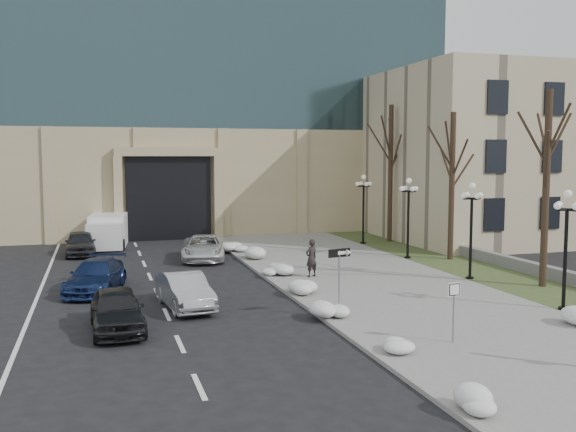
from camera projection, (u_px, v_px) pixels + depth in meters
name	position (u px, v px, depth m)	size (l,w,h in m)	color
ground	(458.00, 388.00, 16.79)	(160.00, 160.00, 0.00)	black
sidewalk	(366.00, 279.00, 31.14)	(9.00, 40.00, 0.12)	gray
curb	(277.00, 284.00, 29.85)	(0.30, 40.00, 0.14)	gray
grass_strip	(482.00, 272.00, 33.00)	(4.00, 40.00, 0.10)	#374522
stone_wall	(493.00, 259.00, 35.45)	(0.50, 30.00, 0.70)	slate
office_tower	(174.00, 13.00, 56.03)	(40.00, 24.70, 36.00)	tan
classical_building	(516.00, 156.00, 49.19)	(22.00, 18.12, 12.00)	#B9AB8B
car_a	(117.00, 310.00, 22.15)	(1.75, 4.34, 1.48)	black
car_b	(185.00, 291.00, 25.44)	(1.50, 4.30, 1.42)	#A0A4A8
car_c	(96.00, 276.00, 28.48)	(1.98, 4.87, 1.41)	navy
car_d	(203.00, 248.00, 37.16)	(2.37, 5.13, 1.42)	silver
car_e	(81.00, 243.00, 38.98)	(1.76, 4.38, 1.49)	#2D2E32
pedestrian	(311.00, 258.00, 31.40)	(0.68, 0.44, 1.85)	black
box_truck	(109.00, 231.00, 43.09)	(2.95, 6.81, 2.10)	silver
one_way_sign	(343.00, 261.00, 23.85)	(0.98, 0.31, 2.62)	slate
keep_sign	(454.00, 300.00, 20.31)	(0.44, 0.07, 2.06)	slate
snow_clump_a	(478.00, 399.00, 15.20)	(1.10, 1.60, 0.36)	white
snow_clump_b	(399.00, 348.00, 19.23)	(1.10, 1.60, 0.36)	white
snow_clump_c	(333.00, 312.00, 23.64)	(1.10, 1.60, 0.36)	white
snow_clump_d	(306.00, 290.00, 27.45)	(1.10, 1.60, 0.36)	white
snow_clump_e	(274.00, 270.00, 32.32)	(1.10, 1.60, 0.36)	white
snow_clump_f	(253.00, 257.00, 36.54)	(1.10, 1.60, 0.36)	white
snow_clump_g	(233.00, 248.00, 39.99)	(1.10, 1.60, 0.36)	white
lamppost_a	(566.00, 234.00, 24.59)	(1.18, 1.18, 4.76)	black
lamppost_b	(471.00, 218.00, 30.79)	(1.18, 1.18, 4.76)	black
lamppost_c	(408.00, 207.00, 36.99)	(1.18, 1.18, 4.76)	black
lamppost_d	(363.00, 200.00, 43.19)	(1.18, 1.18, 4.76)	black
tree_near	(547.00, 161.00, 28.78)	(3.20, 3.20, 9.00)	black
tree_mid	(452.00, 165.00, 36.44)	(3.20, 3.20, 8.50)	black
tree_far	(391.00, 154.00, 44.00)	(3.20, 3.20, 9.50)	black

